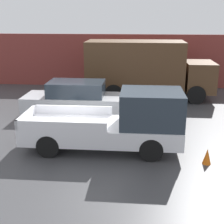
# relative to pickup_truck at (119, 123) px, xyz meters

# --- Properties ---
(ground_plane) EXTENTS (60.00, 60.00, 0.00)m
(ground_plane) POSITION_rel_pickup_truck_xyz_m (-1.49, 0.63, -1.04)
(ground_plane) COLOR #3D3D3F
(building_wall) EXTENTS (28.00, 0.15, 3.56)m
(building_wall) POSITION_rel_pickup_truck_xyz_m (-1.49, 10.77, 0.74)
(building_wall) COLOR brown
(building_wall) RESTS_ON ground
(pickup_truck) EXTENTS (5.77, 2.06, 2.24)m
(pickup_truck) POSITION_rel_pickup_truck_xyz_m (0.00, 0.00, 0.00)
(pickup_truck) COLOR silver
(pickup_truck) RESTS_ON ground
(car) EXTENTS (4.83, 1.92, 1.75)m
(car) POSITION_rel_pickup_truck_xyz_m (-2.42, 3.75, -0.16)
(car) COLOR #B7BABF
(car) RESTS_ON ground
(delivery_truck) EXTENTS (7.39, 2.53, 3.36)m
(delivery_truck) POSITION_rel_pickup_truck_xyz_m (0.96, 7.66, 0.77)
(delivery_truck) COLOR #4C331E
(delivery_truck) RESTS_ON ground
(traffic_cone) EXTENTS (0.29, 0.29, 0.54)m
(traffic_cone) POSITION_rel_pickup_truck_xyz_m (3.00, -0.98, -0.77)
(traffic_cone) COLOR orange
(traffic_cone) RESTS_ON ground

